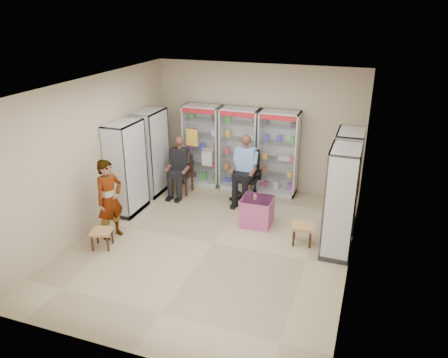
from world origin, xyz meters
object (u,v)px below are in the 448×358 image
(cabinet_back_mid, at_px, (240,149))
(cabinet_right_near, at_px, (340,202))
(cabinet_back_right, at_px, (278,154))
(standing_man, at_px, (110,199))
(office_chair, at_px, (246,176))
(woven_stool_b, at_px, (102,239))
(wooden_chair, at_px, (182,174))
(woven_stool_a, at_px, (302,234))
(cabinet_left_near, at_px, (126,168))
(cabinet_right_far, at_px, (346,180))
(cabinet_left_far, at_px, (151,153))
(seated_shopkeeper, at_px, (246,170))
(pink_trunk, at_px, (257,211))
(cabinet_back_left, at_px, (203,145))

(cabinet_back_mid, distance_m, cabinet_right_near, 3.41)
(cabinet_back_right, bearing_deg, cabinet_right_near, -53.84)
(cabinet_right_near, height_order, standing_man, cabinet_right_near)
(office_chair, xyz_separation_m, woven_stool_b, (-1.91, -2.96, -0.40))
(cabinet_back_mid, xyz_separation_m, wooden_chair, (-1.20, -0.73, -0.53))
(woven_stool_a, bearing_deg, office_chair, 135.39)
(woven_stool_a, bearing_deg, cabinet_left_near, 178.11)
(cabinet_back_mid, xyz_separation_m, cabinet_right_far, (2.58, -1.13, 0.00))
(cabinet_back_right, bearing_deg, wooden_chair, -161.25)
(cabinet_right_far, relative_size, cabinet_left_far, 1.00)
(cabinet_back_mid, xyz_separation_m, cabinet_left_far, (-1.88, -0.93, 0.00))
(cabinet_back_right, distance_m, office_chair, 0.94)
(seated_shopkeeper, bearing_deg, woven_stool_a, -42.32)
(cabinet_left_near, bearing_deg, wooden_chair, 152.39)
(woven_stool_b, bearing_deg, cabinet_back_right, 54.90)
(seated_shopkeeper, height_order, woven_stool_a, seated_shopkeeper)
(cabinet_right_near, height_order, wooden_chair, cabinet_right_near)
(cabinet_back_mid, relative_size, pink_trunk, 3.32)
(cabinet_left_near, xyz_separation_m, pink_trunk, (2.81, 0.33, -0.71))
(pink_trunk, bearing_deg, cabinet_back_left, 137.78)
(cabinet_back_left, bearing_deg, office_chair, -24.35)
(cabinet_right_near, bearing_deg, woven_stool_b, 107.82)
(cabinet_back_left, relative_size, pink_trunk, 3.32)
(cabinet_left_near, distance_m, woven_stool_b, 1.76)
(cabinet_left_far, distance_m, woven_stool_a, 4.10)
(pink_trunk, relative_size, woven_stool_a, 1.57)
(office_chair, bearing_deg, cabinet_back_right, 46.44)
(office_chair, bearing_deg, woven_stool_a, -43.25)
(woven_stool_b, height_order, standing_man, standing_man)
(cabinet_back_left, xyz_separation_m, wooden_chair, (-0.25, -0.73, -0.53))
(pink_trunk, height_order, woven_stool_a, pink_trunk)
(cabinet_right_far, relative_size, woven_stool_a, 5.23)
(wooden_chair, height_order, seated_shopkeeper, seated_shopkeeper)
(cabinet_right_near, xyz_separation_m, pink_trunk, (-1.65, 0.53, -0.71))
(cabinet_back_left, xyz_separation_m, pink_trunk, (1.88, -1.70, -0.71))
(cabinet_back_left, distance_m, standing_man, 3.21)
(standing_man, bearing_deg, cabinet_back_mid, -7.34)
(cabinet_back_right, bearing_deg, woven_stool_a, -65.24)
(cabinet_left_far, height_order, wooden_chair, cabinet_left_far)
(cabinet_back_mid, xyz_separation_m, seated_shopkeeper, (0.36, -0.64, -0.26))
(cabinet_right_near, height_order, woven_stool_a, cabinet_right_near)
(cabinet_back_mid, relative_size, wooden_chair, 2.13)
(wooden_chair, relative_size, office_chair, 0.81)
(cabinet_right_far, relative_size, woven_stool_b, 5.54)
(cabinet_back_right, relative_size, wooden_chair, 2.13)
(cabinet_left_near, bearing_deg, cabinet_right_far, 101.41)
(wooden_chair, relative_size, standing_man, 0.59)
(cabinet_left_far, bearing_deg, woven_stool_b, 7.16)
(cabinet_back_right, xyz_separation_m, pink_trunk, (-0.02, -1.70, -0.71))
(wooden_chair, bearing_deg, cabinet_back_mid, 31.31)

